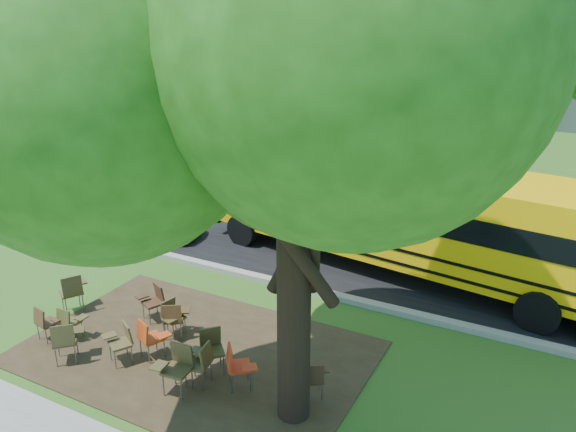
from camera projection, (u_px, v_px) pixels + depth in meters
The scene contains 29 objects.
ground at pixel (172, 329), 12.48m from camera, with size 160.00×160.00×0.00m, color #32591C.
dirt_patch at pixel (195, 352), 11.62m from camera, with size 7.00×4.50×0.03m, color #382819.
asphalt_road at pixel (308, 228), 18.30m from camera, with size 80.00×8.00×0.04m, color black.
kerb_near at pixel (244, 274), 14.95m from camera, with size 80.00×0.25×0.14m, color gray.
kerb_far at pixel (354, 193), 21.70m from camera, with size 80.00×0.25×0.14m, color gray.
bg_tree_0 at pixel (139, 58), 26.97m from camera, with size 5.20×5.20×7.18m.
bg_tree_1 at pixel (53, 36), 31.84m from camera, with size 6.00×6.00×8.40m.
bg_tree_2 at pixel (297, 67), 26.54m from camera, with size 4.80×4.80×6.62m.
main_tree at pixel (295, 117), 8.05m from camera, with size 7.20×7.20×8.83m.
school_bus at pixel (435, 217), 14.36m from camera, with size 12.23×4.24×2.94m.
chair_0 at pixel (69, 320), 11.91m from camera, with size 0.51×0.46×0.78m.
chair_1 at pixel (46, 321), 11.87m from camera, with size 0.59×0.47×0.81m.
chair_2 at pixel (66, 338), 11.10m from camera, with size 0.63×0.79×0.92m.
chair_3 at pixel (122, 339), 11.15m from camera, with size 0.71×0.56×0.85m.
chair_4 at pixel (150, 336), 11.22m from camera, with size 0.71×0.56×0.89m.
chair_5 at pixel (177, 364), 10.25m from camera, with size 0.64×0.62×0.96m.
chair_6 at pixel (201, 360), 10.44m from camera, with size 0.60×0.60×0.90m.
chair_7 at pixel (237, 363), 10.33m from camera, with size 0.76×0.61×0.90m.
chair_8 at pixel (73, 289), 13.00m from camera, with size 0.64×0.81×0.97m.
chair_9 at pixel (154, 298), 12.73m from camera, with size 0.70×0.55×0.86m.
chair_10 at pixel (171, 315), 12.08m from camera, with size 0.49×0.61×0.83m.
chair_11 at pixel (174, 316), 11.98m from camera, with size 0.57×0.71×0.86m.
chair_12 at pixel (210, 346), 10.85m from camera, with size 0.62×0.78×0.91m.
chair_13 at pixel (314, 376), 10.09m from camera, with size 0.51×0.64×0.77m.
black_car at pixel (144, 218), 17.44m from camera, with size 1.45×3.61×1.23m, color black.
bg_car_silver at pixel (35, 147), 26.74m from camera, with size 1.30×3.72×1.23m, color gray.
bg_car_red at pixel (218, 164), 23.66m from camera, with size 2.08×4.50×1.25m, color #51110D.
pedestrian_a at pixel (91, 136), 27.97m from camera, with size 0.59×0.39×1.62m, color navy.
pedestrian_b at pixel (56, 129), 29.85m from camera, with size 0.79×0.61×1.62m, color #866B50.
Camera 1 is at (7.32, -8.43, 6.64)m, focal length 35.00 mm.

